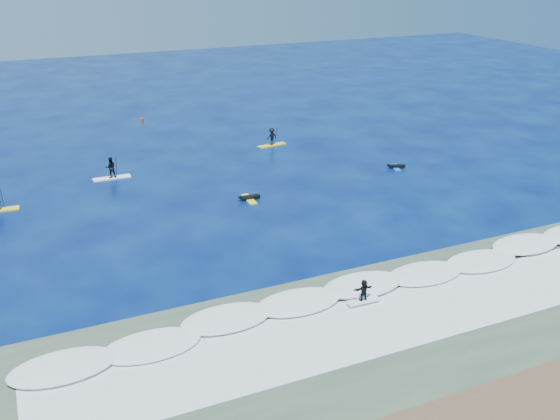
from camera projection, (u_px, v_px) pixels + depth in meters
name	position (u px, v px, depth m)	size (l,w,h in m)	color
ground	(276.00, 226.00, 42.34)	(160.00, 160.00, 0.00)	#030D44
shallow_water	(390.00, 332.00, 30.55)	(90.00, 13.00, 0.01)	#35483B
breaking_wave	(349.00, 294.00, 33.92)	(40.00, 6.00, 0.30)	white
whitewater	(379.00, 322.00, 31.40)	(34.00, 5.00, 0.02)	silver
sup_paddler_center	(111.00, 169.00, 50.72)	(3.01, 0.80, 2.11)	white
sup_paddler_right	(272.00, 138.00, 59.20)	(2.91, 1.08, 1.99)	yellow
prone_paddler_near	(249.00, 198.00, 46.63)	(1.69, 2.15, 0.45)	yellow
prone_paddler_far	(396.00, 167.00, 53.32)	(1.53, 2.03, 0.41)	blue
wave_surfer	(364.00, 292.00, 32.71)	(1.79, 0.54, 1.29)	white
marker_buoy	(142.00, 120.00, 67.14)	(0.28, 0.28, 0.68)	red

